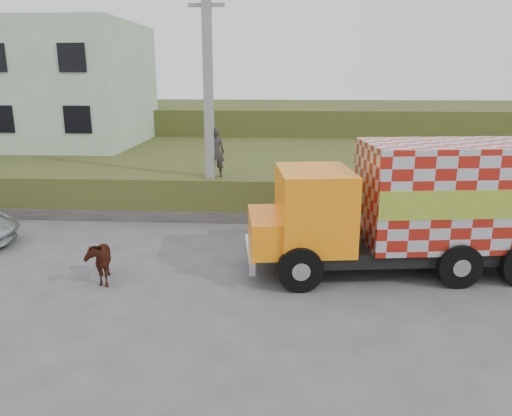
# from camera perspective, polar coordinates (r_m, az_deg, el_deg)

# --- Properties ---
(ground) EXTENTS (120.00, 120.00, 0.00)m
(ground) POSITION_cam_1_polar(r_m,az_deg,el_deg) (13.65, -3.83, -6.69)
(ground) COLOR #474749
(ground) RESTS_ON ground
(embankment) EXTENTS (40.00, 12.00, 1.50)m
(embankment) POSITION_cam_1_polar(r_m,az_deg,el_deg) (23.03, -0.67, 4.37)
(embankment) COLOR #384F1A
(embankment) RESTS_ON ground
(embankment_far) EXTENTS (40.00, 12.00, 3.00)m
(embankment_far) POSITION_cam_1_polar(r_m,az_deg,el_deg) (34.78, 0.82, 9.31)
(embankment_far) COLOR #384F1A
(embankment_far) RESTS_ON ground
(retaining_strip) EXTENTS (16.00, 0.50, 0.40)m
(retaining_strip) POSITION_cam_1_polar(r_m,az_deg,el_deg) (17.84, -8.49, -0.84)
(retaining_strip) COLOR #595651
(retaining_strip) RESTS_ON ground
(building) EXTENTS (10.00, 8.00, 6.00)m
(building) POSITION_cam_1_polar(r_m,az_deg,el_deg) (28.54, -23.41, 12.84)
(building) COLOR #B3CEB0
(building) RESTS_ON embankment
(utility_pole) EXTENTS (1.20, 0.30, 8.00)m
(utility_pole) POSITION_cam_1_polar(r_m,az_deg,el_deg) (17.39, -5.43, 11.83)
(utility_pole) COLOR gray
(utility_pole) RESTS_ON ground
(cargo_truck) EXTENTS (7.84, 3.44, 3.39)m
(cargo_truck) POSITION_cam_1_polar(r_m,az_deg,el_deg) (13.50, 17.46, 0.18)
(cargo_truck) COLOR black
(cargo_truck) RESTS_ON ground
(cow) EXTENTS (1.06, 1.49, 1.15)m
(cow) POSITION_cam_1_polar(r_m,az_deg,el_deg) (13.11, -17.58, -5.65)
(cow) COLOR #351B0D
(cow) RESTS_ON ground
(pedestrian) EXTENTS (0.69, 0.49, 1.76)m
(pedestrian) POSITION_cam_1_polar(r_m,az_deg,el_deg) (17.74, -4.65, 6.41)
(pedestrian) COLOR #2A2725
(pedestrian) RESTS_ON embankment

